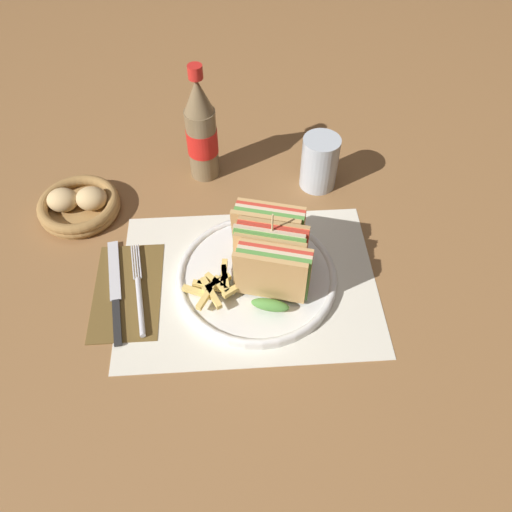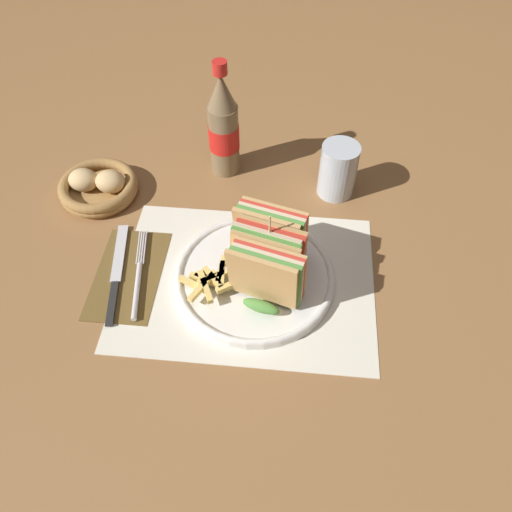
% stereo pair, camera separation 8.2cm
% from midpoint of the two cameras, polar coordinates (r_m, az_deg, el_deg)
% --- Properties ---
extents(ground_plane, '(4.00, 4.00, 0.00)m').
position_cam_midpoint_polar(ground_plane, '(0.83, -1.51, -4.39)').
color(ground_plane, olive).
extents(placemat, '(0.43, 0.32, 0.00)m').
position_cam_midpoint_polar(placemat, '(0.84, -3.70, -3.13)').
color(placemat, silver).
rests_on(placemat, ground_plane).
extents(plate_main, '(0.27, 0.27, 0.02)m').
position_cam_midpoint_polar(plate_main, '(0.84, -2.73, -2.52)').
color(plate_main, white).
rests_on(plate_main, ground_plane).
extents(club_sandwich, '(0.12, 0.17, 0.15)m').
position_cam_midpoint_polar(club_sandwich, '(0.78, -1.24, 0.03)').
color(club_sandwich, tan).
rests_on(club_sandwich, plate_main).
extents(fries_pile, '(0.11, 0.10, 0.02)m').
position_cam_midpoint_polar(fries_pile, '(0.80, -7.52, -3.64)').
color(fries_pile, '#E5C166').
rests_on(fries_pile, plate_main).
extents(napkin, '(0.11, 0.20, 0.00)m').
position_cam_midpoint_polar(napkin, '(0.87, -17.15, -3.97)').
color(napkin, brown).
rests_on(napkin, ground_plane).
extents(fork, '(0.04, 0.19, 0.01)m').
position_cam_midpoint_polar(fork, '(0.85, -15.95, -4.66)').
color(fork, silver).
rests_on(fork, napkin).
extents(knife, '(0.05, 0.21, 0.00)m').
position_cam_midpoint_polar(knife, '(0.87, -18.44, -4.00)').
color(knife, black).
rests_on(knife, napkin).
extents(coke_bottle_near, '(0.06, 0.06, 0.24)m').
position_cam_midpoint_polar(coke_bottle_near, '(0.97, -8.75, 13.74)').
color(coke_bottle_near, '#7A6647').
rests_on(coke_bottle_near, ground_plane).
extents(glass_near, '(0.07, 0.07, 0.11)m').
position_cam_midpoint_polar(glass_near, '(0.97, 4.83, 10.48)').
color(glass_near, silver).
rests_on(glass_near, ground_plane).
extents(bread_basket, '(0.15, 0.15, 0.05)m').
position_cam_midpoint_polar(bread_basket, '(1.00, -21.83, 5.27)').
color(bread_basket, olive).
rests_on(bread_basket, ground_plane).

